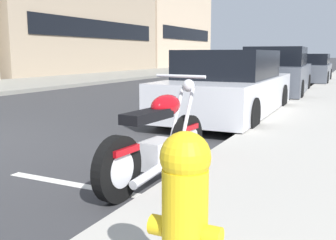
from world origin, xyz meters
name	(u,v)px	position (x,y,z in m)	size (l,w,h in m)	color
sidewalk_far_curb	(68,80)	(12.00, 6.76, 0.07)	(120.00, 5.00, 0.14)	gray
parking_stall_stripe	(94,188)	(0.00, -3.66, 0.00)	(0.12, 2.20, 0.01)	silver
parked_motorcycle	(159,142)	(0.51, -4.13, 0.42)	(2.00, 0.62, 1.11)	black
parked_car_at_intersection	(230,86)	(4.86, -3.55, 0.66)	(4.64, 1.88, 1.41)	silver
parked_car_mid_block	(277,73)	(9.82, -3.58, 0.72)	(4.65, 2.06, 1.54)	#4C515B
parked_car_second_in_row	(308,69)	(15.73, -3.86, 0.64)	(4.23, 1.94, 1.33)	#4C515B
fire_hydrant	(185,215)	(-1.48, -5.29, 0.59)	(0.24, 0.36, 0.85)	gold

